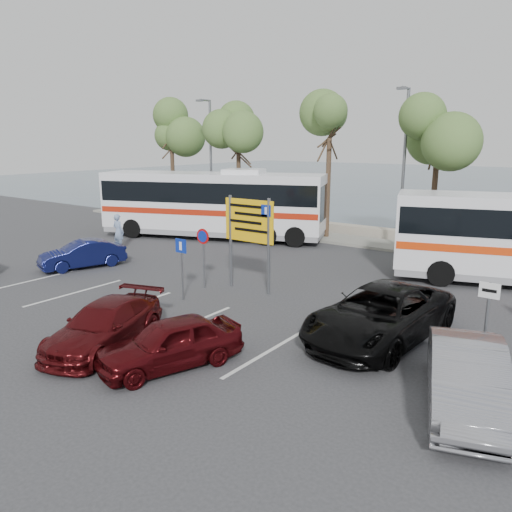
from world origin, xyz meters
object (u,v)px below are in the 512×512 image
Objects in this scene: coach_bus_left at (212,206)px; car_red at (170,343)px; direction_sign at (249,228)px; street_lamp_right at (404,161)px; pedestrian_near at (118,232)px; street_lamp_left at (210,156)px; car_maroon at (104,325)px; car_blue at (82,254)px; car_silver_b at (467,378)px; suv_black at (380,314)px.

coach_bus_left reaches higher than car_red.
direction_sign is 0.27× the size of coach_bus_left.
coach_bus_left is 3.51× the size of car_red.
street_lamp_right reaches higher than pedestrian_near.
street_lamp_right is at bearing 111.81° from car_red.
pedestrian_near reaches higher than car_red.
street_lamp_left is 1.88× the size of car_maroon.
pedestrian_near is (-1.84, 3.50, 0.32)m from car_blue.
car_red is at bearing -179.22° from car_silver_b.
car_blue is 14.17m from suv_black.
car_silver_b is (17.16, -2.52, 0.11)m from car_blue.
car_blue is at bearing 175.95° from car_red.
street_lamp_left reaches higher than pedestrian_near.
street_lamp_left is at bearing 149.91° from suv_black.
car_red is 6.99m from car_silver_b.
direction_sign reaches higher than suv_black.
street_lamp_right is at bearing 17.70° from coach_bus_left.
car_silver_b is at bearing 39.64° from car_red.
coach_bus_left is (-10.07, -3.21, -2.72)m from street_lamp_right.
pedestrian_near is at bearing 144.02° from car_silver_b.
suv_black reaches higher than car_red.
pedestrian_near is at bearing -110.00° from coach_bus_left.
street_lamp_left reaches higher than car_silver_b.
direction_sign is at bearing 136.49° from car_silver_b.
direction_sign is at bearing -100.94° from street_lamp_right.
street_lamp_left is 1.43× the size of suv_black.
direction_sign is at bearing 72.38° from car_maroon.
car_maroon is 9.34m from car_silver_b.
street_lamp_right reaches higher than car_silver_b.
street_lamp_right reaches higher than car_red.
street_lamp_right is at bearing 68.32° from car_blue.
coach_bus_left is at bearing 128.03° from car_silver_b.
direction_sign reaches higher than car_silver_b.
suv_black is (14.07, -8.81, -1.10)m from coach_bus_left.
street_lamp_left is 13.00m from street_lamp_right.
car_maroon is 7.81m from suv_black.
car_blue is at bearing 130.93° from car_maroon.
car_maroon is at bearing -96.70° from street_lamp_right.
coach_bus_left is 16.63m from suv_black.
coach_bus_left is 3.53× the size of car_blue.
coach_bus_left is at bearing -47.62° from street_lamp_left.
coach_bus_left is 5.73m from pedestrian_near.
street_lamp_right is 1.84× the size of car_silver_b.
suv_black is at bearing 22.22° from car_maroon.
street_lamp_right is 2.23× the size of direction_sign.
street_lamp_left reaches higher than car_maroon.
street_lamp_right is at bearing 65.71° from car_maroon.
street_lamp_left is 4.28× the size of pedestrian_near.
street_lamp_right reaches higher than car_blue.
car_silver_b is at bearing -33.56° from coach_bus_left.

